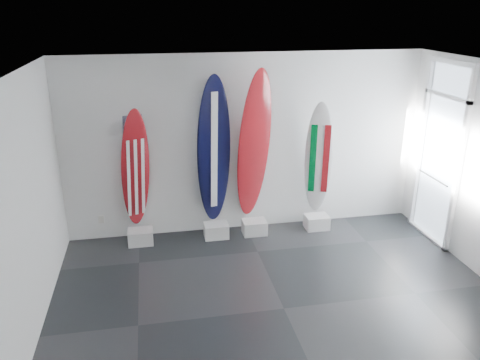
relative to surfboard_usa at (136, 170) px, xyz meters
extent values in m
plane|color=black|center=(1.82, -2.28, -1.25)|extent=(6.00, 6.00, 0.00)
plane|color=white|center=(1.82, -2.28, 1.75)|extent=(6.00, 6.00, 0.00)
plane|color=white|center=(1.82, 0.22, 0.25)|extent=(6.00, 0.00, 6.00)
plane|color=white|center=(1.82, -4.78, 0.25)|extent=(6.00, 0.00, 6.00)
plane|color=white|center=(-1.18, -2.28, 0.25)|extent=(0.00, 5.00, 5.00)
cube|color=silver|center=(0.00, -0.10, -1.13)|extent=(0.40, 0.30, 0.24)
ellipsoid|color=maroon|center=(0.00, 0.00, 0.00)|extent=(0.57, 0.54, 2.03)
cube|color=silver|center=(1.25, -0.10, -1.13)|extent=(0.40, 0.30, 0.24)
ellipsoid|color=black|center=(1.25, 0.00, 0.23)|extent=(0.60, 0.35, 2.49)
cube|color=silver|center=(1.91, -0.10, -1.13)|extent=(0.40, 0.30, 0.24)
ellipsoid|color=maroon|center=(1.91, 0.00, 0.28)|extent=(0.71, 0.64, 2.58)
cube|color=silver|center=(3.03, -0.10, -1.13)|extent=(0.40, 0.30, 0.24)
ellipsoid|color=silver|center=(3.03, 0.00, 0.00)|extent=(0.55, 0.48, 2.02)
cube|color=silver|center=(-0.63, 0.20, -0.90)|extent=(0.09, 0.02, 0.13)
camera|label=1|loc=(0.28, -7.30, 2.45)|focal=35.76mm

